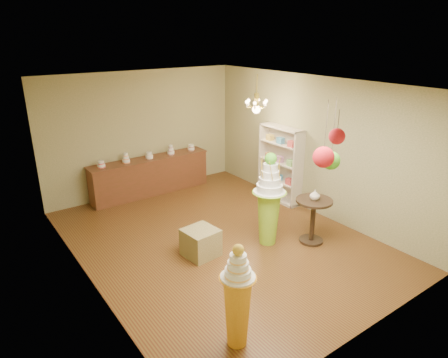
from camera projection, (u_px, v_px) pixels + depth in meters
floor at (219, 239)px, 7.85m from camera, size 6.50×6.50×0.00m
ceiling at (218, 84)px, 6.80m from camera, size 6.50×6.50×0.00m
wall_back at (143, 133)px, 9.80m from camera, size 5.00×0.04×3.00m
wall_front at (372, 237)px, 4.85m from camera, size 5.00×0.04×3.00m
wall_left at (82, 199)px, 5.96m from camera, size 0.04×6.50×3.00m
wall_right at (312, 146)px, 8.70m from camera, size 0.04×6.50×3.00m
pedestal_green at (269, 206)px, 7.48m from camera, size 0.71×0.71×1.81m
pedestal_orange at (237, 303)px, 5.04m from camera, size 0.55×0.55×1.46m
burlap_riser at (201, 242)px, 7.22m from camera, size 0.62×0.62×0.51m
sideboard at (151, 175)px, 9.94m from camera, size 3.04×0.54×1.16m
shelving_unit at (280, 164)px, 9.42m from camera, size 0.33×1.20×1.80m
round_table at (313, 215)px, 7.58m from camera, size 0.91×0.91×0.88m
vase at (315, 195)px, 7.44m from camera, size 0.23×0.23×0.20m
pom_red_left at (324, 157)px, 5.55m from camera, size 0.30×0.30×0.95m
pom_green_mid at (331, 160)px, 5.81m from camera, size 0.27×0.27×1.06m
pom_red_right at (337, 136)px, 4.71m from camera, size 0.20×0.20×0.42m
chandelier at (256, 107)px, 8.67m from camera, size 0.67×0.67×0.85m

